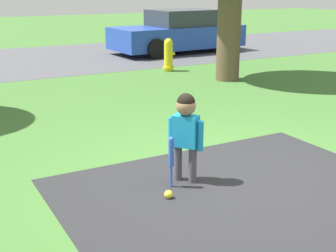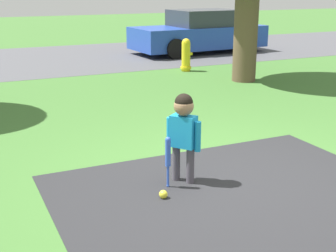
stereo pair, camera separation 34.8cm
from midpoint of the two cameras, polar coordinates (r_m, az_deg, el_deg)
The scene contains 7 objects.
ground_plane at distance 5.47m, azimuth 10.01°, elevation -6.18°, with size 60.00×60.00×0.00m, color #3D6B2D.
street_strip at distance 14.40m, azimuth -13.01°, elevation 7.99°, with size 40.00×6.00×0.01m.
child at distance 5.06m, azimuth 3.88°, elevation 0.04°, with size 0.29×0.35×1.01m.
baseball_bat at distance 5.00m, azimuth 2.00°, elevation -3.56°, with size 0.06×0.06×0.57m.
sports_ball at distance 4.86m, azimuth 1.49°, elevation -8.35°, with size 0.09×0.09×0.09m.
fire_hydrant at distance 11.98m, azimuth 3.05°, elevation 8.61°, with size 0.31×0.28×0.82m.
parked_car at distance 15.40m, azimuth 4.56°, elevation 11.28°, with size 4.39×2.13×1.35m.
Camera 2 is at (-2.79, -4.17, 2.11)m, focal length 50.00 mm.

